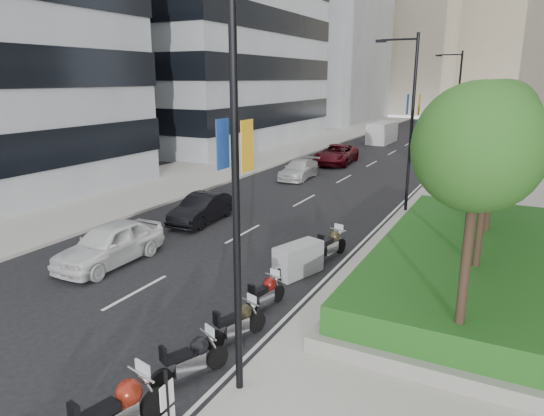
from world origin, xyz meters
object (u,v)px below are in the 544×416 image
Objects in this scene: motorcycle_2 at (192,358)px; car_d at (336,154)px; motorcycle_4 at (265,293)px; motorcycle_5 at (298,260)px; motorcycle_3 at (238,322)px; lamp_post_2 at (456,101)px; car_a at (110,244)px; delivery_van at (382,134)px; lamp_post_1 at (409,115)px; motorcycle_6 at (331,244)px; motorcycle_1 at (118,412)px; car_b at (202,208)px; car_c at (299,169)px; lamp_post_0 at (229,171)px.

motorcycle_2 is 0.34× the size of car_d.
motorcycle_4 is 2.92m from motorcycle_5.
motorcycle_2 is 1.00× the size of motorcycle_3.
car_d is (-8.28, -5.35, -4.27)m from lamp_post_2.
car_a is 0.87× the size of delivery_van.
lamp_post_2 is 13.25m from delivery_van.
lamp_post_2 is (0.00, 18.00, 0.00)m from lamp_post_1.
lamp_post_1 and lamp_post_2 have the same top height.
motorcycle_6 is (-0.99, -8.10, -4.48)m from lamp_post_1.
motorcycle_1 is 32.81m from car_d.
motorcycle_1 is 1.18× the size of motorcycle_5.
lamp_post_2 is 35.38m from motorcycle_2.
car_c is at bearing 87.41° from car_b.
lamp_post_1 is at bearing 55.74° from car_a.
motorcycle_4 is at bearing -95.41° from lamp_post_1.
delivery_van is at bearing 33.01° from motorcycle_2.
motorcycle_5 is at bearing 102.06° from lamp_post_0.
car_a is at bearing 151.19° from lamp_post_0.
motorcycle_1 is 1.25× the size of motorcycle_4.
motorcycle_1 is 2.30m from motorcycle_2.
lamp_post_0 is 1.58× the size of car_d.
car_c reaches higher than motorcycle_6.
lamp_post_2 is 4.67× the size of motorcycle_2.
car_c is 21.71m from delivery_van.
motorcycle_2 is 13.01m from car_b.
car_b is at bearing 57.63° from motorcycle_2.
motorcycle_5 is at bearing -92.95° from lamp_post_2.
lamp_post_0 is 1.00× the size of lamp_post_2.
motorcycle_6 is at bearing 6.04° from motorcycle_5.
lamp_post_1 is 4.68× the size of motorcycle_3.
motorcycle_4 is at bearing 25.48° from motorcycle_3.
car_c is 0.79× the size of car_d.
motorcycle_3 is at bearing 11.26° from motorcycle_1.
motorcycle_5 is at bearing 13.66° from motorcycle_4.
car_c reaches higher than motorcycle_4.
lamp_post_2 is 2.00× the size of car_c.
motorcycle_2 is 23.95m from car_c.
motorcycle_4 is at bearing -47.16° from car_b.
motorcycle_6 is (-0.99, 8.90, -4.48)m from lamp_post_0.
lamp_post_2 is at bearing 90.00° from lamp_post_1.
lamp_post_0 reaches higher than car_d.
lamp_post_2 is at bearing 67.63° from car_b.
lamp_post_2 is 4.68× the size of motorcycle_3.
car_a is at bearing -105.23° from lamp_post_2.
car_b reaches higher than motorcycle_1.
delivery_van is at bearing 29.65° from motorcycle_3.
car_d is (-7.18, 29.72, 0.24)m from motorcycle_2.
car_d is at bearing 84.96° from car_c.
car_b is (-0.08, 6.16, -0.10)m from car_a.
motorcycle_1 is 11.27m from motorcycle_6.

